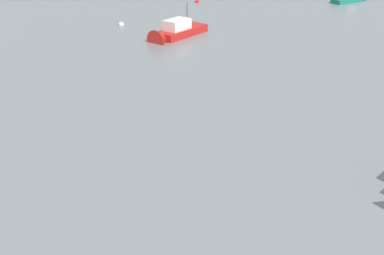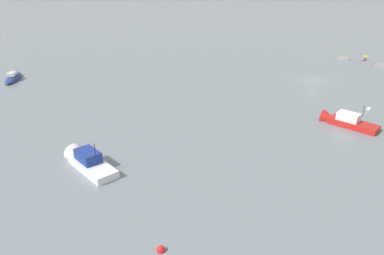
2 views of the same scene
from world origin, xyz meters
The scene contains 9 objects.
ground_plane centered at (0.00, 0.00, 0.00)m, with size 500.00×500.00×0.00m, color slate.
seawall_pier centered at (0.00, -20.82, 0.28)m, with size 11.46×1.65×0.56m.
person_seated_brown_left centered at (-0.44, -20.76, 0.81)m, with size 0.49×0.66×0.73m.
umbrella_open_yellow centered at (-0.46, -20.81, 1.67)m, with size 1.25×1.25×1.27m.
sailboat_navy_mid centered at (38.42, 41.97, 0.38)m, with size 7.73×6.05×10.05m.
motorboat_white_near centered at (-0.95, 46.89, 0.46)m, with size 7.74×2.45×4.33m.
motorboat_red_far centered at (-14.06, 15.97, 0.44)m, with size 7.50×2.82×4.12m.
mooring_buoy_near centered at (-13.87, 7.78, 0.11)m, with size 0.63×0.63×0.63m.
mooring_buoy_mid centered at (-16.36, 48.82, 0.11)m, with size 0.65×0.65×0.65m.
Camera 2 is at (-33.22, 60.93, 19.19)m, focal length 33.47 mm.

